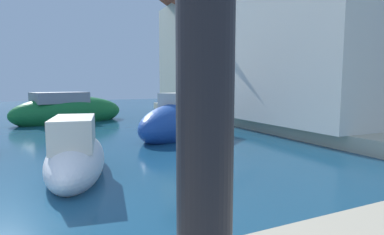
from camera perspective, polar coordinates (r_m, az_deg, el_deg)
quay_promenade at (r=5.45m, az=8.45°, el=-13.98°), size 44.00×32.00×0.50m
moored_boat_3 at (r=7.88m, az=-20.72°, el=-6.67°), size 1.93×4.17×1.65m
moored_boat_4 at (r=18.79m, az=-21.86°, el=1.05°), size 6.67×4.15×2.13m
moored_boat_5 at (r=12.92m, az=-2.06°, el=-0.70°), size 5.42×4.89×2.18m
waterfront_building_main at (r=15.86m, az=23.47°, el=16.63°), size 7.22×8.12×9.17m
waterfront_building_annex at (r=22.28m, az=6.62°, el=12.56°), size 6.59×6.73×8.16m
waterfront_building_far at (r=24.01m, az=4.10°, el=12.77°), size 6.57×7.97×8.71m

